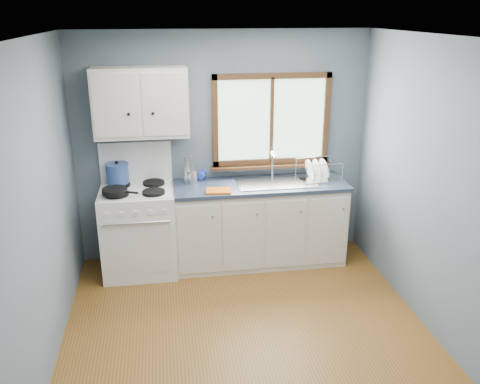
{
  "coord_description": "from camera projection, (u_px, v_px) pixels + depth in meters",
  "views": [
    {
      "loc": [
        -0.65,
        -3.58,
        2.69
      ],
      "look_at": [
        0.05,
        0.9,
        1.05
      ],
      "focal_mm": 38.0,
      "sensor_mm": 36.0,
      "label": 1
    }
  ],
  "objects": [
    {
      "name": "soap_bottle",
      "position": [
        200.0,
        169.0,
        5.5
      ],
      "size": [
        0.12,
        0.12,
        0.26
      ],
      "primitive_type": "imported",
      "rotation": [
        0.0,
        0.0,
        -0.28
      ],
      "color": "blue",
      "rests_on": "countertop"
    },
    {
      "name": "base_cabinets",
      "position": [
        259.0,
        227.0,
        5.63
      ],
      "size": [
        1.85,
        0.6,
        0.88
      ],
      "color": "silver",
      "rests_on": "floor"
    },
    {
      "name": "wall_front",
      "position": [
        324.0,
        357.0,
        2.23
      ],
      "size": [
        3.2,
        0.02,
        2.5
      ],
      "primitive_type": "cube",
      "color": "slate",
      "rests_on": "ground"
    },
    {
      "name": "dish_rack",
      "position": [
        318.0,
        174.0,
        5.58
      ],
      "size": [
        0.47,
        0.38,
        0.23
      ],
      "rotation": [
        0.0,
        0.0,
        0.11
      ],
      "color": "silver",
      "rests_on": "countertop"
    },
    {
      "name": "dish_towel",
      "position": [
        218.0,
        191.0,
        5.21
      ],
      "size": [
        0.27,
        0.21,
        0.02
      ],
      "primitive_type": "cube",
      "rotation": [
        0.0,
        0.0,
        -0.1
      ],
      "color": "#C05810",
      "rests_on": "countertop"
    },
    {
      "name": "wall_right",
      "position": [
        445.0,
        196.0,
        4.14
      ],
      "size": [
        0.02,
        3.6,
        2.5
      ],
      "primitive_type": "cube",
      "color": "slate",
      "rests_on": "ground"
    },
    {
      "name": "ceiling",
      "position": [
        253.0,
        36.0,
        3.48
      ],
      "size": [
        3.2,
        3.6,
        0.02
      ],
      "primitive_type": "cube",
      "color": "white",
      "rests_on": "wall_back"
    },
    {
      "name": "wall_back",
      "position": [
        223.0,
        148.0,
        5.59
      ],
      "size": [
        3.2,
        0.02,
        2.5
      ],
      "primitive_type": "cube",
      "color": "slate",
      "rests_on": "ground"
    },
    {
      "name": "sink",
      "position": [
        276.0,
        188.0,
        5.51
      ],
      "size": [
        0.84,
        0.46,
        0.44
      ],
      "color": "silver",
      "rests_on": "countertop"
    },
    {
      "name": "stockpot",
      "position": [
        117.0,
        173.0,
        5.32
      ],
      "size": [
        0.25,
        0.25,
        0.24
      ],
      "rotation": [
        0.0,
        0.0,
        0.01
      ],
      "color": "navy",
      "rests_on": "gas_range"
    },
    {
      "name": "utensil_crock",
      "position": [
        192.0,
        176.0,
        5.45
      ],
      "size": [
        0.13,
        0.13,
        0.36
      ],
      "rotation": [
        0.0,
        0.0,
        -0.14
      ],
      "color": "silver",
      "rests_on": "countertop"
    },
    {
      "name": "upper_cabinets",
      "position": [
        141.0,
        103.0,
        5.11
      ],
      "size": [
        0.95,
        0.35,
        0.7
      ],
      "color": "silver",
      "rests_on": "wall_back"
    },
    {
      "name": "countertop",
      "position": [
        260.0,
        185.0,
        5.46
      ],
      "size": [
        1.89,
        0.64,
        0.04
      ],
      "primitive_type": "cube",
      "color": "#202A3D",
      "rests_on": "base_cabinets"
    },
    {
      "name": "window",
      "position": [
        271.0,
        127.0,
        5.56
      ],
      "size": [
        1.36,
        0.1,
        1.03
      ],
      "color": "#9EC6A8",
      "rests_on": "wall_back"
    },
    {
      "name": "wall_left",
      "position": [
        33.0,
        220.0,
        3.68
      ],
      "size": [
        0.02,
        3.6,
        2.5
      ],
      "primitive_type": "cube",
      "color": "slate",
      "rests_on": "ground"
    },
    {
      "name": "thermos",
      "position": [
        187.0,
        171.0,
        5.43
      ],
      "size": [
        0.08,
        0.08,
        0.28
      ],
      "primitive_type": "cylinder",
      "rotation": [
        0.0,
        0.0,
        -0.18
      ],
      "color": "silver",
      "rests_on": "countertop"
    },
    {
      "name": "floor",
      "position": [
        250.0,
        344.0,
        4.34
      ],
      "size": [
        3.2,
        3.6,
        0.02
      ],
      "primitive_type": "cube",
      "color": "brown",
      "rests_on": "ground"
    },
    {
      "name": "gas_range",
      "position": [
        139.0,
        228.0,
        5.4
      ],
      "size": [
        0.76,
        0.69,
        1.36
      ],
      "color": "white",
      "rests_on": "floor"
    },
    {
      "name": "skillet",
      "position": [
        115.0,
        191.0,
        5.04
      ],
      "size": [
        0.4,
        0.33,
        0.05
      ],
      "rotation": [
        0.0,
        0.0,
        -0.4
      ],
      "color": "black",
      "rests_on": "gas_range"
    }
  ]
}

